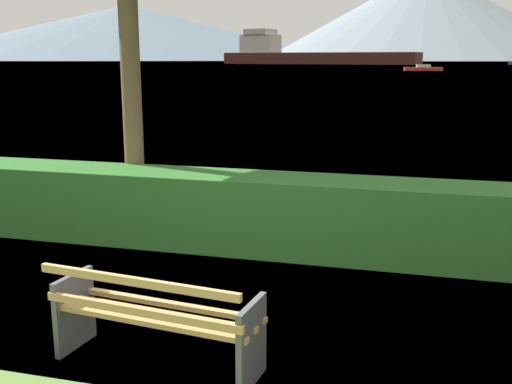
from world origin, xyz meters
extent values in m
plane|color=#567A38|center=(0.00, 0.00, 0.00)|extent=(1400.00, 1400.00, 0.00)
plane|color=slate|center=(0.00, 309.55, 0.00)|extent=(620.00, 620.00, 0.00)
cube|color=tan|center=(-0.02, -0.19, 0.45)|extent=(1.75, 0.27, 0.04)
cube|color=tan|center=(0.00, 0.00, 0.45)|extent=(1.75, 0.27, 0.04)
cube|color=tan|center=(0.02, 0.19, 0.45)|extent=(1.75, 0.27, 0.04)
cube|color=tan|center=(-0.03, -0.26, 0.57)|extent=(1.75, 0.25, 0.06)
cube|color=tan|center=(-0.04, -0.31, 0.84)|extent=(1.75, 0.25, 0.06)
cube|color=#4C4C51|center=(-0.84, 0.08, 0.34)|extent=(0.11, 0.51, 0.68)
cube|color=#4C4C51|center=(0.83, -0.12, 0.34)|extent=(0.11, 0.51, 0.68)
cube|color=#2D6B28|center=(0.00, 3.19, 0.50)|extent=(11.35, 0.90, 1.00)
cylinder|color=brown|center=(-2.03, 3.72, 2.11)|extent=(0.28, 0.28, 4.23)
cube|color=#471E19|center=(-36.63, 224.85, 2.12)|extent=(76.24, 28.54, 4.25)
cube|color=silver|center=(-60.21, 230.73, 7.65)|extent=(15.55, 12.44, 6.80)
cube|color=beige|center=(-60.21, 230.73, 12.11)|extent=(11.82, 12.46, 2.12)
cube|color=#B2332D|center=(1.90, 117.06, 0.33)|extent=(7.26, 3.35, 0.65)
cube|color=beige|center=(1.90, 117.06, 0.90)|extent=(2.72, 2.04, 0.50)
cone|color=slate|center=(-292.08, 577.98, 27.19)|extent=(439.24, 439.24, 54.39)
cone|color=gray|center=(0.00, 550.80, 37.75)|extent=(278.71, 278.71, 75.50)
camera|label=1|loc=(2.00, -4.26, 2.51)|focal=42.40mm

